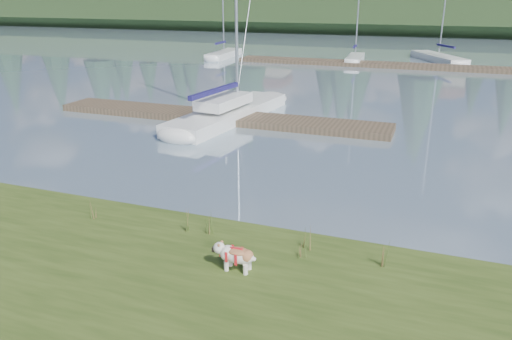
% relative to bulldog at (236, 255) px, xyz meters
% --- Properties ---
extents(ground, '(200.00, 200.00, 0.00)m').
position_rel_bulldog_xyz_m(ground, '(-2.20, 33.59, -0.68)').
color(ground, '#8197A8').
rests_on(ground, ground).
extents(bank, '(60.00, 9.00, 0.35)m').
position_rel_bulldog_xyz_m(bank, '(-2.20, -2.41, -0.51)').
color(bank, '#3D4F1C').
rests_on(bank, ground).
extents(ridge, '(200.00, 20.00, 5.00)m').
position_rel_bulldog_xyz_m(ridge, '(-2.20, 76.59, 1.82)').
color(ridge, '#1F3218').
rests_on(ridge, ground).
extents(bulldog, '(0.88, 0.39, 0.53)m').
position_rel_bulldog_xyz_m(bulldog, '(0.00, 0.00, 0.00)').
color(bulldog, silver).
rests_on(bulldog, bank).
extents(sailboat_main, '(3.00, 9.69, 13.64)m').
position_rel_bulldog_xyz_m(sailboat_main, '(-5.57, 13.51, -0.26)').
color(sailboat_main, white).
rests_on(sailboat_main, ground).
extents(dock_near, '(16.00, 2.00, 0.30)m').
position_rel_bulldog_xyz_m(dock_near, '(-6.20, 12.59, -0.53)').
color(dock_near, '#4C3D2C').
rests_on(dock_near, ground).
extents(dock_far, '(26.00, 2.20, 0.30)m').
position_rel_bulldog_xyz_m(dock_far, '(-0.20, 33.59, -0.53)').
color(dock_far, '#4C3D2C').
rests_on(dock_far, ground).
extents(sailboat_bg_0, '(1.87, 7.19, 10.41)m').
position_rel_bulldog_xyz_m(sailboat_bg_0, '(-15.65, 35.35, -0.36)').
color(sailboat_bg_0, white).
rests_on(sailboat_bg_0, ground).
extents(sailboat_bg_2, '(1.62, 6.07, 9.24)m').
position_rel_bulldog_xyz_m(sailboat_bg_2, '(-3.77, 36.00, -0.35)').
color(sailboat_bg_2, white).
rests_on(sailboat_bg_2, ground).
extents(sailboat_bg_3, '(5.46, 8.29, 12.43)m').
position_rel_bulldog_xyz_m(sailboat_bg_3, '(2.60, 39.30, -0.36)').
color(sailboat_bg_3, white).
rests_on(sailboat_bg_3, ground).
extents(weed_0, '(0.17, 0.14, 0.60)m').
position_rel_bulldog_xyz_m(weed_0, '(-1.76, 1.12, -0.08)').
color(weed_0, '#475B23').
rests_on(weed_0, bank).
extents(weed_1, '(0.17, 0.14, 0.59)m').
position_rel_bulldog_xyz_m(weed_1, '(-1.21, 1.25, -0.09)').
color(weed_1, '#475B23').
rests_on(weed_1, bank).
extents(weed_2, '(0.17, 0.14, 0.59)m').
position_rel_bulldog_xyz_m(weed_2, '(1.07, 1.35, -0.08)').
color(weed_2, '#475B23').
rests_on(weed_2, bank).
extents(weed_3, '(0.17, 0.14, 0.57)m').
position_rel_bulldog_xyz_m(weed_3, '(-4.17, 1.00, -0.10)').
color(weed_3, '#475B23').
rests_on(weed_3, bank).
extents(weed_4, '(0.17, 0.14, 0.39)m').
position_rel_bulldog_xyz_m(weed_4, '(1.09, 0.90, -0.17)').
color(weed_4, '#475B23').
rests_on(weed_4, bank).
extents(weed_5, '(0.17, 0.14, 0.65)m').
position_rel_bulldog_xyz_m(weed_5, '(2.79, 1.13, -0.06)').
color(weed_5, '#475B23').
rests_on(weed_5, bank).
extents(mud_lip, '(60.00, 0.50, 0.14)m').
position_rel_bulldog_xyz_m(mud_lip, '(-2.20, 1.99, -0.61)').
color(mud_lip, '#33281C').
rests_on(mud_lip, ground).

